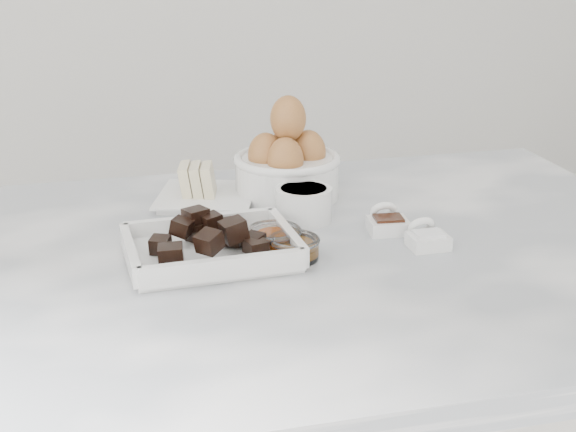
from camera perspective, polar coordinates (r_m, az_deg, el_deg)
The scene contains 9 objects.
marble_slab at distance 1.11m, azimuth -0.62°, elevation -3.50°, with size 1.20×0.80×0.04m, color silver.
chocolate_dish at distance 1.08m, azimuth -5.51°, elevation -1.88°, with size 0.23×0.18×0.06m.
butter_plate at distance 1.30m, azimuth -5.93°, elevation 1.84°, with size 0.19×0.19×0.06m.
sugar_ramekin at distance 1.21m, azimuth 1.11°, elevation 0.97°, with size 0.09×0.09×0.05m.
egg_bowl at distance 1.31m, azimuth -0.06°, elevation 3.68°, with size 0.18×0.18×0.17m.
honey_bowl at distance 1.08m, azimuth 0.45°, elevation -2.26°, with size 0.07×0.07×0.03m.
zest_bowl at distance 1.10m, azimuth -1.01°, elevation -1.62°, with size 0.08×0.08×0.03m.
vanilla_spoon at distance 1.18m, azimuth 7.04°, elevation -0.40°, with size 0.06×0.07×0.04m.
salt_spoon at distance 1.14m, azimuth 9.81°, elevation -1.48°, with size 0.05×0.07×0.04m.
Camera 1 is at (-0.24, -0.99, 1.37)m, focal length 50.00 mm.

